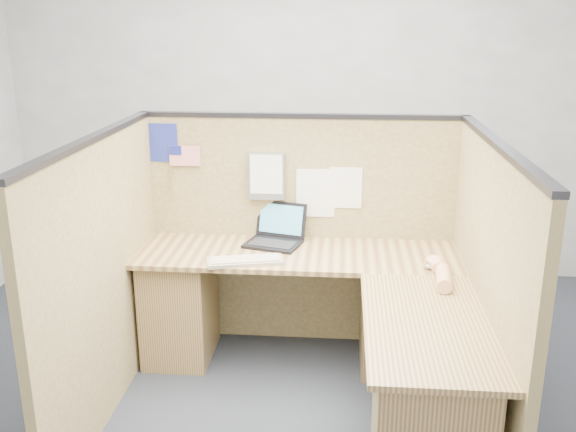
# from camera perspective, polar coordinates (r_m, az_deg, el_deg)

# --- Properties ---
(floor) EXTENTS (5.00, 5.00, 0.00)m
(floor) POSITION_cam_1_polar(r_m,az_deg,el_deg) (3.64, 0.02, -17.87)
(floor) COLOR #1E222B
(floor) RESTS_ON ground
(wall_back) EXTENTS (5.00, 0.00, 5.00)m
(wall_back) POSITION_cam_1_polar(r_m,az_deg,el_deg) (5.27, 2.15, 9.61)
(wall_back) COLOR gray
(wall_back) RESTS_ON floor
(cubicle_partitions) EXTENTS (2.06, 1.83, 1.53)m
(cubicle_partitions) POSITION_cam_1_polar(r_m,az_deg,el_deg) (3.66, 0.60, -4.06)
(cubicle_partitions) COLOR brown
(cubicle_partitions) RESTS_ON floor
(l_desk) EXTENTS (1.95, 1.75, 0.73)m
(l_desk) POSITION_cam_1_polar(r_m,az_deg,el_deg) (3.67, 3.31, -10.41)
(l_desk) COLOR brown
(l_desk) RESTS_ON floor
(laptop) EXTENTS (0.38, 0.39, 0.24)m
(laptop) POSITION_cam_1_polar(r_m,az_deg,el_deg) (4.06, -1.27, -1.54)
(laptop) COLOR black
(laptop) RESTS_ON l_desk
(keyboard) EXTENTS (0.46, 0.25, 0.03)m
(keyboard) POSITION_cam_1_polar(r_m,az_deg,el_deg) (3.74, -3.83, -3.99)
(keyboard) COLOR gray
(keyboard) RESTS_ON l_desk
(mouse) EXTENTS (0.13, 0.10, 0.05)m
(mouse) POSITION_cam_1_polar(r_m,az_deg,el_deg) (3.74, 12.92, -4.27)
(mouse) COLOR silver
(mouse) RESTS_ON l_desk
(hand_forearm) EXTENTS (0.12, 0.42, 0.09)m
(hand_forearm) POSITION_cam_1_polar(r_m,az_deg,el_deg) (3.59, 13.42, -4.89)
(hand_forearm) COLOR #DFA07B
(hand_forearm) RESTS_ON l_desk
(blue_poster) EXTENTS (0.18, 0.02, 0.25)m
(blue_poster) POSITION_cam_1_polar(r_m,az_deg,el_deg) (4.17, -11.02, 6.41)
(blue_poster) COLOR navy
(blue_poster) RESTS_ON cubicle_partitions
(american_flag) EXTENTS (0.20, 0.01, 0.35)m
(american_flag) POSITION_cam_1_polar(r_m,az_deg,el_deg) (4.15, -9.46, 5.14)
(american_flag) COLOR olive
(american_flag) RESTS_ON cubicle_partitions
(file_holder) EXTENTS (0.23, 0.05, 0.30)m
(file_holder) POSITION_cam_1_polar(r_m,az_deg,el_deg) (4.06, -1.91, 3.56)
(file_holder) COLOR slate
(file_holder) RESTS_ON cubicle_partitions
(paper_left) EXTENTS (0.25, 0.01, 0.31)m
(paper_left) POSITION_cam_1_polar(r_m,az_deg,el_deg) (4.09, 2.46, 2.05)
(paper_left) COLOR white
(paper_left) RESTS_ON cubicle_partitions
(paper_right) EXTENTS (0.21, 0.01, 0.26)m
(paper_right) POSITION_cam_1_polar(r_m,az_deg,el_deg) (4.07, 5.12, 2.51)
(paper_right) COLOR white
(paper_right) RESTS_ON cubicle_partitions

